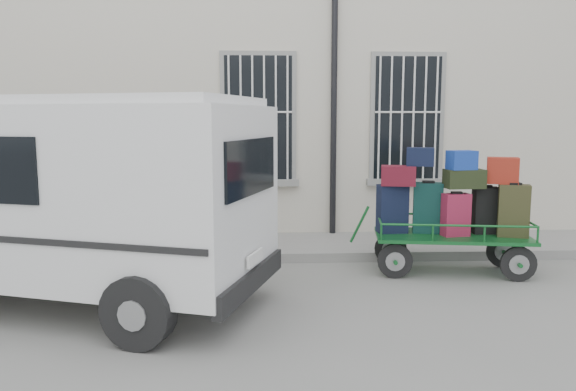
% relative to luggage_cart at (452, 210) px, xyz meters
% --- Properties ---
extents(ground, '(80.00, 80.00, 0.00)m').
position_rel_luggage_cart_xyz_m(ground, '(-2.40, -0.72, -0.92)').
color(ground, slate).
rests_on(ground, ground).
extents(building, '(24.00, 5.15, 6.00)m').
position_rel_luggage_cart_xyz_m(building, '(-2.40, 4.78, 2.08)').
color(building, beige).
rests_on(building, ground).
extents(sidewalk, '(24.00, 1.70, 0.15)m').
position_rel_luggage_cart_xyz_m(sidewalk, '(-2.40, 1.48, -0.85)').
color(sidewalk, gray).
rests_on(sidewalk, ground).
extents(luggage_cart, '(2.62, 1.30, 1.83)m').
position_rel_luggage_cart_xyz_m(luggage_cart, '(0.00, 0.00, 0.00)').
color(luggage_cart, black).
rests_on(luggage_cart, ground).
extents(van, '(5.30, 3.48, 2.49)m').
position_rel_luggage_cart_xyz_m(van, '(-5.18, -1.11, 0.50)').
color(van, white).
rests_on(van, ground).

